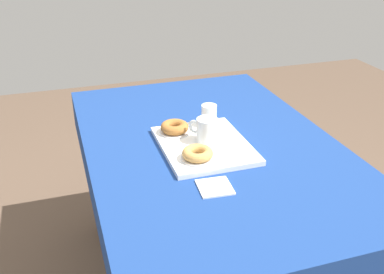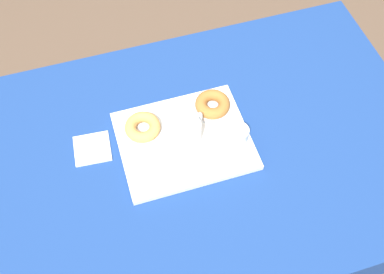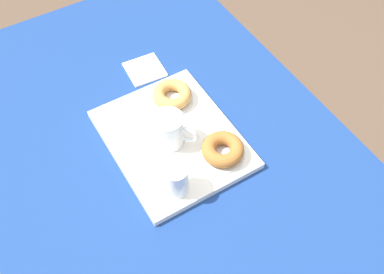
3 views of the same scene
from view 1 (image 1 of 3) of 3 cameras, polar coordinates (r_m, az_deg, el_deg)
The scene contains 9 objects.
dining_table at distance 1.78m, azimuth 2.37°, elevation -3.44°, with size 1.45×0.95×0.78m.
serving_tray at distance 1.69m, azimuth 1.56°, elevation -1.05°, with size 0.40×0.32×0.02m, color white.
tea_mug_left at distance 1.68m, azimuth 1.86°, elevation 0.78°, with size 0.11×0.10×0.09m.
water_glass_near at distance 1.81m, azimuth 2.18°, elevation 2.65°, with size 0.06×0.06×0.09m.
donut_plate_left at distance 1.57m, azimuth 0.71°, elevation -2.74°, with size 0.12×0.12×0.01m, color silver.
sugar_donut_left at distance 1.56m, azimuth 0.71°, elevation -2.09°, with size 0.11×0.11×0.03m, color tan.
donut_plate_right at distance 1.76m, azimuth -2.23°, elevation 0.64°, with size 0.12×0.12×0.01m, color silver.
sugar_donut_right at distance 1.75m, azimuth -2.24°, elevation 1.28°, with size 0.11×0.11×0.04m, color #A3662D.
paper_napkin at distance 1.45m, azimuth 2.93°, elevation -6.41°, with size 0.11×0.11×0.01m, color white.
Camera 1 is at (1.45, -0.54, 1.57)m, focal length 41.79 mm.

